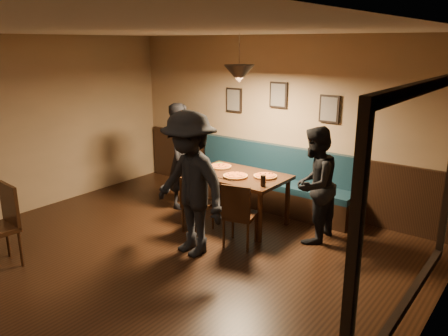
% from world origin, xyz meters
% --- Properties ---
extents(floor, '(7.00, 7.00, 0.00)m').
position_xyz_m(floor, '(0.00, 0.00, 0.00)').
color(floor, black).
rests_on(floor, ground).
extents(ceiling, '(7.00, 7.00, 0.00)m').
position_xyz_m(ceiling, '(0.00, 0.00, 2.80)').
color(ceiling, silver).
rests_on(ceiling, ground).
extents(wall_back, '(6.00, 0.00, 6.00)m').
position_xyz_m(wall_back, '(0.00, 3.50, 1.40)').
color(wall_back, '#8C704F').
rests_on(wall_back, ground).
extents(wall_right, '(0.00, 7.00, 7.00)m').
position_xyz_m(wall_right, '(3.00, 0.00, 1.40)').
color(wall_right, '#8C704F').
rests_on(wall_right, ground).
extents(wainscot, '(5.88, 0.06, 1.00)m').
position_xyz_m(wainscot, '(0.00, 3.47, 0.50)').
color(wainscot, black).
rests_on(wainscot, ground).
extents(booth_bench, '(3.00, 0.60, 1.00)m').
position_xyz_m(booth_bench, '(0.00, 3.20, 0.50)').
color(booth_bench, '#0F232D').
rests_on(booth_bench, ground).
extents(window_frame, '(0.06, 2.56, 1.86)m').
position_xyz_m(window_frame, '(2.96, 0.50, 1.50)').
color(window_frame, black).
rests_on(window_frame, wall_right).
extents(window_glass, '(0.00, 2.40, 2.40)m').
position_xyz_m(window_glass, '(2.93, 0.50, 1.50)').
color(window_glass, black).
rests_on(window_glass, wall_right).
extents(picture_left, '(0.32, 0.04, 0.42)m').
position_xyz_m(picture_left, '(-0.90, 3.47, 1.70)').
color(picture_left, black).
rests_on(picture_left, wall_back).
extents(picture_center, '(0.32, 0.04, 0.42)m').
position_xyz_m(picture_center, '(0.00, 3.47, 1.85)').
color(picture_center, black).
rests_on(picture_center, wall_back).
extents(picture_right, '(0.32, 0.04, 0.42)m').
position_xyz_m(picture_right, '(0.90, 3.47, 1.70)').
color(picture_right, black).
rests_on(picture_right, wall_back).
extents(pendant_lamp, '(0.44, 0.44, 0.25)m').
position_xyz_m(pendant_lamp, '(0.02, 2.32, 2.25)').
color(pendant_lamp, black).
rests_on(pendant_lamp, ceiling).
extents(dining_table, '(1.45, 0.93, 0.77)m').
position_xyz_m(dining_table, '(0.02, 2.32, 0.39)').
color(dining_table, '#32190E').
rests_on(dining_table, floor).
extents(chair_near_left, '(0.42, 0.42, 0.84)m').
position_xyz_m(chair_near_left, '(-0.26, 1.71, 0.42)').
color(chair_near_left, black).
rests_on(chair_near_left, floor).
extents(chair_near_right, '(0.49, 0.49, 0.90)m').
position_xyz_m(chair_near_right, '(0.50, 1.70, 0.45)').
color(chair_near_right, black).
rests_on(chair_near_right, floor).
extents(diner_left, '(0.57, 0.72, 1.74)m').
position_xyz_m(diner_left, '(-1.15, 2.36, 0.87)').
color(diner_left, black).
rests_on(diner_left, floor).
extents(diner_right, '(0.64, 0.81, 1.61)m').
position_xyz_m(diner_right, '(1.20, 2.44, 0.81)').
color(diner_right, black).
rests_on(diner_right, floor).
extents(diner_front, '(1.32, 0.90, 1.88)m').
position_xyz_m(diner_front, '(0.12, 1.12, 0.94)').
color(diner_front, black).
rests_on(diner_front, floor).
extents(pizza_a, '(0.37, 0.37, 0.04)m').
position_xyz_m(pizza_a, '(-0.42, 2.45, 0.79)').
color(pizza_a, '#C37D24').
rests_on(pizza_a, dining_table).
extents(pizza_b, '(0.46, 0.46, 0.04)m').
position_xyz_m(pizza_b, '(0.08, 2.17, 0.79)').
color(pizza_b, orange).
rests_on(pizza_b, dining_table).
extents(pizza_c, '(0.39, 0.39, 0.04)m').
position_xyz_m(pizza_c, '(0.43, 2.43, 0.79)').
color(pizza_c, gold).
rests_on(pizza_c, dining_table).
extents(soda_glass, '(0.08, 0.08, 0.15)m').
position_xyz_m(soda_glass, '(0.62, 2.07, 0.85)').
color(soda_glass, black).
rests_on(soda_glass, dining_table).
extents(tabasco_bottle, '(0.03, 0.03, 0.11)m').
position_xyz_m(tabasco_bottle, '(0.55, 2.23, 0.83)').
color(tabasco_bottle, '#9B1605').
rests_on(tabasco_bottle, dining_table).
extents(napkin_a, '(0.17, 0.17, 0.01)m').
position_xyz_m(napkin_a, '(-0.57, 2.62, 0.78)').
color(napkin_a, '#207827').
rests_on(napkin_a, dining_table).
extents(napkin_b, '(0.16, 0.16, 0.01)m').
position_xyz_m(napkin_b, '(-0.56, 2.04, 0.78)').
color(napkin_b, '#1D6F2F').
rests_on(napkin_b, dining_table).
extents(cutlery_set, '(0.20, 0.04, 0.00)m').
position_xyz_m(cutlery_set, '(-0.01, 1.99, 0.78)').
color(cutlery_set, silver).
rests_on(cutlery_set, dining_table).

